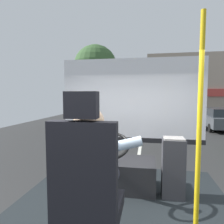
{
  "coord_description": "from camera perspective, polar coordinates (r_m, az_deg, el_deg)",
  "views": [
    {
      "loc": [
        0.29,
        -1.94,
        2.11
      ],
      "look_at": [
        -0.35,
        1.59,
        1.81
      ],
      "focal_mm": 32.24,
      "sensor_mm": 36.0,
      "label": 1
    }
  ],
  "objects": [
    {
      "name": "ground",
      "position": [
        10.96,
        8.51,
        -6.45
      ],
      "size": [
        18.0,
        44.0,
        0.06
      ],
      "color": "#2B2B2B"
    },
    {
      "name": "driver_seat",
      "position": [
        1.63,
        -7.03,
        -22.14
      ],
      "size": [
        0.48,
        0.48,
        1.33
      ],
      "color": "black",
      "rests_on": "bus_floor"
    },
    {
      "name": "bus_driver",
      "position": [
        1.66,
        -5.86,
        -15.11
      ],
      "size": [
        0.8,
        0.59,
        0.75
      ],
      "color": "#282833",
      "rests_on": "driver_seat"
    },
    {
      "name": "steering_console",
      "position": [
        2.96,
        1.02,
        -16.73
      ],
      "size": [
        1.1,
        0.99,
        0.85
      ],
      "color": "black",
      "rests_on": "bus_floor"
    },
    {
      "name": "handrail_pole",
      "position": [
        1.96,
        23.51,
        -4.09
      ],
      "size": [
        0.04,
        0.04,
        2.03
      ],
      "color": "gold",
      "rests_on": "bus_floor"
    },
    {
      "name": "fare_box",
      "position": [
        2.77,
        16.94,
        -14.83
      ],
      "size": [
        0.28,
        0.24,
        0.77
      ],
      "color": "#333338",
      "rests_on": "bus_floor"
    },
    {
      "name": "windshield_panel",
      "position": [
        3.59,
        5.55,
        0.63
      ],
      "size": [
        2.5,
        0.08,
        1.48
      ],
      "color": "silver"
    },
    {
      "name": "street_tree",
      "position": [
        13.65,
        -4.71,
        12.57
      ],
      "size": [
        2.85,
        2.85,
        5.4
      ],
      "color": "#4C3828",
      "rests_on": "ground"
    },
    {
      "name": "shop_building",
      "position": [
        21.1,
        27.32,
        6.05
      ],
      "size": [
        12.57,
        6.11,
        5.51
      ],
      "color": "gray",
      "rests_on": "ground"
    },
    {
      "name": "parked_car_charcoal",
      "position": [
        14.0,
        28.22,
        -1.62
      ],
      "size": [
        1.86,
        3.89,
        1.31
      ],
      "color": "#474C51",
      "rests_on": "ground"
    }
  ]
}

